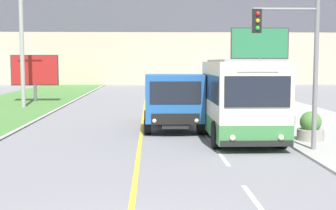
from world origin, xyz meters
TOP-DOWN VIEW (x-y plane):
  - lane_marking_centre at (0.41, 2.89)m, footprint 2.88×140.00m
  - apartment_block_background at (0.00, 58.95)m, footprint 80.00×8.04m
  - city_bus at (3.96, 10.96)m, footprint 2.67×5.44m
  - dump_truck at (1.43, 13.98)m, footprint 2.57×6.58m
  - car_distant at (3.72, 27.15)m, footprint 1.80×4.30m
  - utility_pole_far at (-8.18, 24.74)m, footprint 1.80×0.28m
  - traffic_light_mast at (5.37, 8.76)m, footprint 2.28×0.32m
  - billboard_large at (9.48, 31.74)m, footprint 4.83×0.24m
  - billboard_small at (-8.49, 29.30)m, footprint 3.61×0.24m
  - planter_round_near at (6.59, 10.63)m, footprint 1.02×1.02m
  - planter_round_second at (6.82, 15.02)m, footprint 1.05×1.05m
  - planter_round_third at (6.64, 19.41)m, footprint 0.94×0.94m

SIDE VIEW (x-z plane):
  - lane_marking_centre at x=0.41m, z-range 0.00..0.01m
  - planter_round_third at x=6.64m, z-range 0.01..1.03m
  - planter_round_near at x=6.59m, z-range 0.01..1.12m
  - planter_round_second at x=6.82m, z-range 0.01..1.14m
  - car_distant at x=3.72m, z-range -0.04..1.41m
  - dump_truck at x=1.43m, z-range 0.01..2.56m
  - city_bus at x=3.96m, z-range 0.02..3.20m
  - billboard_small at x=-8.49m, z-range 0.56..4.16m
  - traffic_light_mast at x=5.37m, z-range 0.74..6.01m
  - billboard_large at x=9.48m, z-range 1.46..7.35m
  - utility_pole_far at x=-8.18m, z-range 0.06..10.59m
  - apartment_block_background at x=0.00m, z-range 0.00..19.94m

